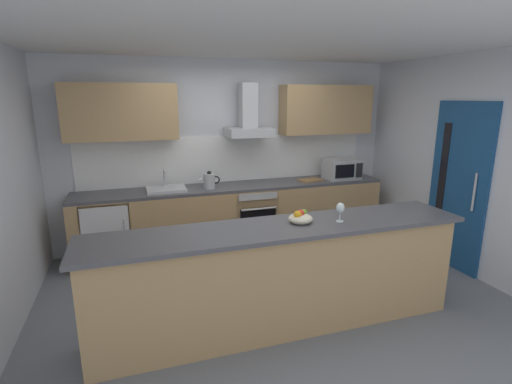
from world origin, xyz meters
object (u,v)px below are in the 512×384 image
at_px(microwave, 342,169).
at_px(fruit_bowl, 300,218).
at_px(range_hood, 249,120).
at_px(wine_glass, 340,209).
at_px(oven, 252,215).
at_px(refrigerator, 107,232).
at_px(chopping_board, 310,180).
at_px(sink, 166,189).
at_px(kettle, 209,181).

relative_size(microwave, fruit_bowl, 2.27).
bearing_deg(microwave, range_hood, 173.62).
bearing_deg(microwave, wine_glass, -120.94).
bearing_deg(microwave, oven, 178.87).
bearing_deg(refrigerator, chopping_board, -0.42).
bearing_deg(microwave, sink, 179.14).
relative_size(oven, microwave, 1.60).
xyz_separation_m(microwave, fruit_bowl, (-1.58, -1.96, -0.02)).
bearing_deg(kettle, chopping_board, 0.38).
xyz_separation_m(range_hood, wine_glass, (0.18, -2.20, -0.67)).
distance_m(wine_glass, chopping_board, 2.18).
height_order(oven, sink, sink).
relative_size(refrigerator, sink, 1.70).
height_order(sink, wine_glass, wine_glass).
relative_size(oven, kettle, 2.77).
height_order(microwave, kettle, microwave).
distance_m(microwave, wine_glass, 2.38).
bearing_deg(oven, range_hood, 90.00).
distance_m(microwave, fruit_bowl, 2.51).
distance_m(refrigerator, fruit_bowl, 2.72).
bearing_deg(range_hood, kettle, -164.91).
distance_m(range_hood, fruit_bowl, 2.25).
distance_m(refrigerator, wine_glass, 3.04).
relative_size(kettle, wine_glass, 1.62).
bearing_deg(range_hood, sink, -174.23).
xyz_separation_m(oven, sink, (-1.17, 0.01, 0.47)).
bearing_deg(refrigerator, fruit_bowl, -48.27).
bearing_deg(range_hood, refrigerator, -176.09).
distance_m(microwave, kettle, 2.01).
bearing_deg(microwave, kettle, -179.83).
bearing_deg(refrigerator, microwave, -0.43).
xyz_separation_m(oven, fruit_bowl, (-0.17, -1.98, 0.57)).
distance_m(oven, kettle, 0.82).
distance_m(refrigerator, chopping_board, 2.87).
relative_size(microwave, range_hood, 0.69).
xyz_separation_m(refrigerator, range_hood, (1.94, 0.13, 1.36)).
bearing_deg(chopping_board, kettle, -179.62).
bearing_deg(wine_glass, chopping_board, 70.81).
bearing_deg(sink, chopping_board, -0.96).
distance_m(oven, chopping_board, 1.00).
bearing_deg(sink, wine_glass, -56.94).
height_order(oven, wine_glass, wine_glass).
bearing_deg(chopping_board, range_hood, 170.29).
bearing_deg(refrigerator, wine_glass, -44.34).
bearing_deg(oven, fruit_bowl, -94.86).
relative_size(refrigerator, fruit_bowl, 3.86).
height_order(microwave, wine_glass, microwave).
xyz_separation_m(sink, wine_glass, (1.36, -2.08, 0.19)).
bearing_deg(range_hood, oven, -90.00).
xyz_separation_m(fruit_bowl, chopping_board, (1.06, 1.96, -0.12)).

